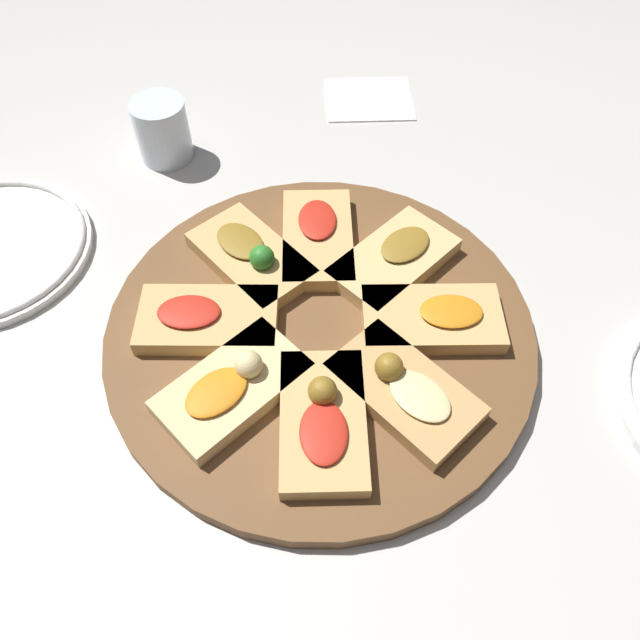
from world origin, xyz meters
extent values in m
plane|color=beige|center=(0.00, 0.00, 0.00)|extent=(3.00, 3.00, 0.00)
cylinder|color=brown|center=(0.00, 0.00, 0.01)|extent=(0.43, 0.43, 0.02)
cube|color=tan|center=(0.08, -0.07, 0.03)|extent=(0.15, 0.15, 0.02)
ellipsoid|color=olive|center=(0.10, -0.09, 0.04)|extent=(0.07, 0.07, 0.01)
sphere|color=#2D7A28|center=(0.07, -0.06, 0.04)|extent=(0.03, 0.03, 0.03)
cube|color=tan|center=(0.11, 0.01, 0.03)|extent=(0.15, 0.09, 0.02)
ellipsoid|color=red|center=(0.13, 0.01, 0.04)|extent=(0.07, 0.05, 0.01)
cube|color=#E5C689|center=(0.07, 0.09, 0.03)|extent=(0.15, 0.15, 0.02)
ellipsoid|color=orange|center=(0.08, 0.10, 0.04)|extent=(0.07, 0.07, 0.01)
sphere|color=beige|center=(0.06, 0.07, 0.04)|extent=(0.03, 0.03, 0.03)
cube|color=tan|center=(-0.02, 0.11, 0.03)|extent=(0.09, 0.15, 0.02)
ellipsoid|color=red|center=(-0.02, 0.13, 0.04)|extent=(0.05, 0.07, 0.01)
sphere|color=olive|center=(-0.01, 0.09, 0.04)|extent=(0.03, 0.03, 0.03)
cube|color=tan|center=(-0.09, 0.07, 0.03)|extent=(0.15, 0.15, 0.02)
ellipsoid|color=beige|center=(-0.10, 0.08, 0.04)|extent=(0.07, 0.07, 0.01)
sphere|color=olive|center=(-0.07, 0.06, 0.04)|extent=(0.03, 0.03, 0.03)
cube|color=tan|center=(-0.11, -0.01, 0.03)|extent=(0.15, 0.09, 0.02)
ellipsoid|color=orange|center=(-0.13, -0.02, 0.04)|extent=(0.07, 0.05, 0.01)
cube|color=#DBB775|center=(-0.07, -0.09, 0.03)|extent=(0.15, 0.16, 0.02)
ellipsoid|color=olive|center=(-0.08, -0.10, 0.04)|extent=(0.07, 0.07, 0.01)
cube|color=tan|center=(0.02, -0.11, 0.03)|extent=(0.09, 0.15, 0.02)
ellipsoid|color=red|center=(0.02, -0.13, 0.04)|extent=(0.05, 0.07, 0.01)
cylinder|color=silver|center=(0.23, -0.26, 0.04)|extent=(0.07, 0.07, 0.08)
cube|color=white|center=(-0.02, -0.42, 0.00)|extent=(0.14, 0.12, 0.00)
camera|label=1|loc=(-0.04, 0.37, 0.53)|focal=35.00mm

